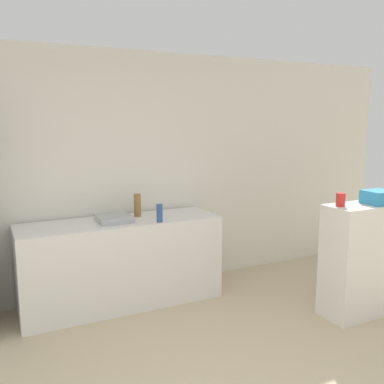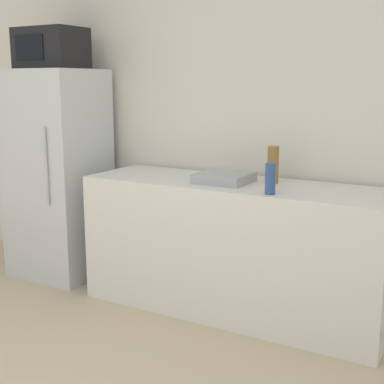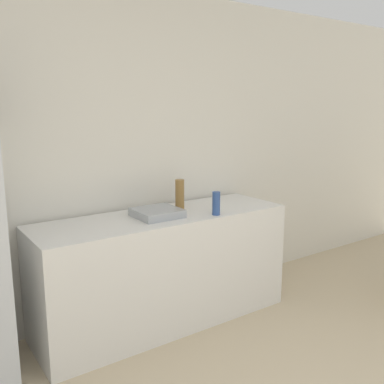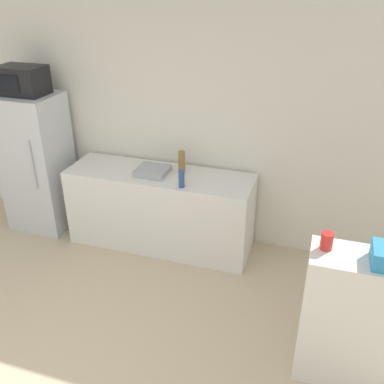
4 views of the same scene
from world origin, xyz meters
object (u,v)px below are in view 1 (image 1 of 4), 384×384
bottle_tall (137,205)px  jar (341,200)px  bottle_short (160,213)px  basket (379,197)px

bottle_tall → jar: 2.01m
bottle_tall → bottle_short: bottle_tall is taller
bottle_short → bottle_tall: bearing=108.7°
bottle_short → basket: basket is taller
basket → jar: size_ratio=2.14×
bottle_tall → bottle_short: (0.11, -0.33, -0.03)m
bottle_short → jar: jar is taller
basket → bottle_tall: bearing=143.9°
bottle_tall → jar: jar is taller
bottle_short → basket: (1.80, -1.06, 0.19)m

